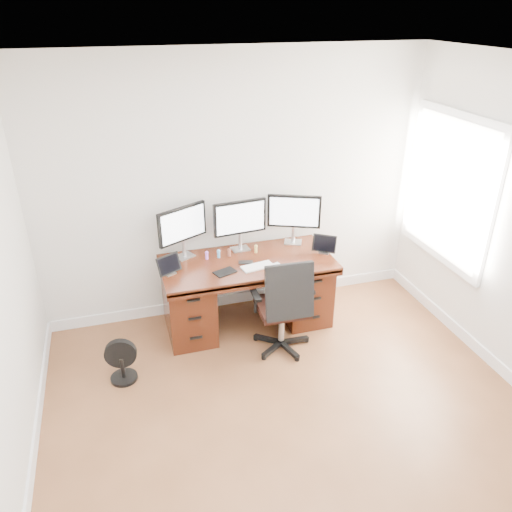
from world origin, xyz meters
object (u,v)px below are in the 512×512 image
object	(u,v)px
desk	(247,290)
monitor_center	(240,219)
floor_fan	(122,361)
keyboard	(257,267)
office_chair	(283,321)

from	to	relation	value
desk	monitor_center	size ratio (longest dim) A/B	3.09
floor_fan	keyboard	size ratio (longest dim) A/B	1.33
office_chair	monitor_center	bearing A→B (deg)	107.05
desk	office_chair	xyz separation A→B (m)	(0.21, -0.54, -0.07)
desk	office_chair	world-z (taller)	office_chair
monitor_center	keyboard	bearing A→B (deg)	-88.26
desk	floor_fan	world-z (taller)	desk
floor_fan	keyboard	bearing A→B (deg)	23.09
floor_fan	monitor_center	xyz separation A→B (m)	(1.30, 0.79, 0.89)
desk	keyboard	size ratio (longest dim) A/B	5.48
desk	monitor_center	distance (m)	0.72
floor_fan	office_chair	bearing A→B (deg)	8.56
office_chair	keyboard	size ratio (longest dim) A/B	3.26
office_chair	floor_fan	xyz separation A→B (m)	(-1.51, -0.01, -0.13)
floor_fan	monitor_center	size ratio (longest dim) A/B	0.75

